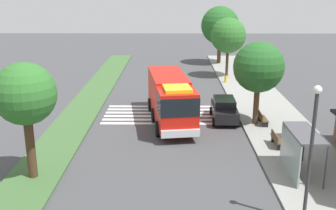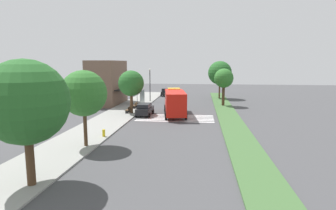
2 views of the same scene
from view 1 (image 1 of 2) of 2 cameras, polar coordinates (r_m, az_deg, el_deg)
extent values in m
plane|color=#424244|center=(30.92, -0.16, -2.47)|extent=(120.00, 120.00, 0.00)
cube|color=gray|center=(31.89, 14.87, -2.32)|extent=(60.00, 5.21, 0.14)
cube|color=#3D6033|center=(31.80, -13.17, -2.25)|extent=(60.00, 3.00, 0.14)
cube|color=silver|center=(34.91, -0.07, -0.21)|extent=(0.45, 10.18, 0.01)
cube|color=silver|center=(34.05, -0.09, -0.65)|extent=(0.45, 10.18, 0.01)
cube|color=silver|center=(33.19, -0.11, -1.11)|extent=(0.45, 10.18, 0.01)
cube|color=silver|center=(32.34, -0.12, -1.59)|extent=(0.45, 10.18, 0.01)
cube|color=silver|center=(31.48, -0.14, -2.11)|extent=(0.45, 10.18, 0.01)
cube|color=silver|center=(30.63, -0.16, -2.65)|extent=(0.45, 10.18, 0.01)
cube|color=red|center=(27.38, 1.29, -0.73)|extent=(3.11, 2.95, 2.80)
cube|color=red|center=(31.75, 0.00, 1.86)|extent=(6.77, 3.48, 2.95)
cube|color=black|center=(26.82, 1.44, 0.15)|extent=(2.35, 2.87, 1.23)
cube|color=silver|center=(26.36, 1.78, -4.07)|extent=(0.61, 2.59, 0.50)
cube|color=yellow|center=(26.96, 1.31, 2.35)|extent=(2.18, 2.07, 0.24)
cylinder|color=black|center=(28.30, 3.77, -3.17)|extent=(1.13, 0.45, 1.10)
cylinder|color=black|center=(27.92, -1.44, -3.41)|extent=(1.13, 0.45, 1.10)
cylinder|color=black|center=(33.87, 1.80, 0.21)|extent=(1.13, 0.45, 1.10)
cylinder|color=black|center=(33.56, -2.55, 0.05)|extent=(1.13, 0.45, 1.10)
cylinder|color=black|center=(31.13, 2.68, -1.29)|extent=(1.13, 0.45, 1.10)
cylinder|color=black|center=(30.79, -2.06, -1.48)|extent=(1.13, 0.45, 1.10)
cube|color=black|center=(31.48, 7.99, -0.87)|extent=(4.35, 1.88, 0.84)
cube|color=black|center=(31.49, 8.00, 0.46)|extent=(2.45, 1.63, 0.56)
cylinder|color=black|center=(30.38, 9.92, -2.44)|extent=(0.64, 0.23, 0.64)
cylinder|color=black|center=(30.18, 6.54, -2.43)|extent=(0.64, 0.23, 0.64)
cylinder|color=black|center=(33.06, 9.25, -0.83)|extent=(0.64, 0.23, 0.64)
cylinder|color=black|center=(32.88, 6.16, -0.81)|extent=(0.64, 0.23, 0.64)
cube|color=#4C4C51|center=(22.71, 18.81, -3.79)|extent=(3.50, 1.40, 0.12)
cube|color=#8C9E99|center=(22.94, 16.95, -6.63)|extent=(3.50, 0.08, 2.40)
cylinder|color=#333338|center=(24.83, 18.80, -5.00)|extent=(0.08, 0.08, 2.40)
cylinder|color=#333338|center=(21.89, 21.50, -8.24)|extent=(0.08, 0.08, 2.40)
cube|color=#4C3823|center=(26.90, 15.32, -4.82)|extent=(1.60, 0.50, 0.08)
cube|color=#4C3823|center=(26.75, 14.91, -4.30)|extent=(1.60, 0.06, 0.45)
cube|color=black|center=(27.63, 14.92, -4.72)|extent=(0.08, 0.45, 0.37)
cube|color=black|center=(26.34, 15.67, -5.85)|extent=(0.08, 0.45, 0.37)
cube|color=#4C3823|center=(30.84, 13.37, -1.91)|extent=(1.60, 0.50, 0.08)
cube|color=#4C3823|center=(30.71, 13.00, -1.45)|extent=(1.60, 0.06, 0.45)
cube|color=black|center=(31.57, 13.07, -1.89)|extent=(0.08, 0.45, 0.37)
cube|color=black|center=(30.24, 13.63, -2.75)|extent=(0.08, 0.45, 0.37)
cylinder|color=#2D2D30|center=(18.21, 19.53, -7.31)|extent=(0.16, 0.16, 5.76)
sphere|color=white|center=(17.25, 20.51, 2.05)|extent=(0.36, 0.36, 0.36)
cylinder|color=#47301E|center=(54.26, 7.27, 7.64)|extent=(0.50, 0.50, 3.25)
sphere|color=#235B23|center=(53.84, 7.40, 11.17)|extent=(4.95, 4.95, 4.95)
cylinder|color=#47301E|center=(46.36, 8.39, 6.06)|extent=(0.32, 0.32, 3.24)
sphere|color=#2D6B28|center=(45.92, 8.55, 9.76)|extent=(3.97, 3.97, 3.97)
cylinder|color=#513823|center=(30.52, 12.42, 0.11)|extent=(0.41, 0.41, 3.01)
sphere|color=#235B23|center=(29.86, 12.75, 5.27)|extent=(3.70, 3.70, 3.70)
cylinder|color=#47301E|center=(22.67, -18.97, -5.58)|extent=(0.49, 0.49, 3.52)
sphere|color=#2D6B28|center=(21.79, -19.68, 1.51)|extent=(3.25, 3.25, 3.25)
cylinder|color=gold|center=(43.48, 8.21, 3.66)|extent=(0.28, 0.28, 0.70)
camera|label=2|loc=(68.28, -2.59, 14.28)|focal=30.06mm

